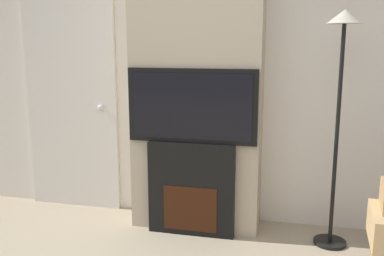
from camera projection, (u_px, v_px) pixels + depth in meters
The scene contains 6 objects.
wall_back at pixel (203, 67), 3.69m from camera, with size 6.00×0.06×2.70m.
chimney_breast at pixel (197, 68), 3.48m from camera, with size 1.06×0.38×2.70m.
fireplace at pixel (192, 188), 3.49m from camera, with size 0.71×0.15×0.77m.
television at pixel (192, 106), 3.36m from camera, with size 1.04×0.07×0.59m.
floor_lamp at pixel (341, 75), 3.10m from camera, with size 0.26×0.26×1.78m.
entry_door at pixel (71, 102), 3.99m from camera, with size 0.90×0.09×2.02m.
Camera 1 is at (0.76, -1.62, 1.55)m, focal length 40.00 mm.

